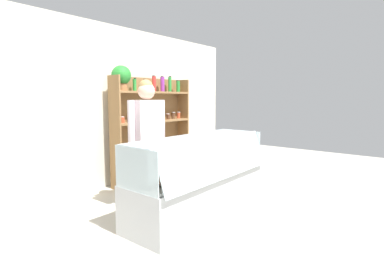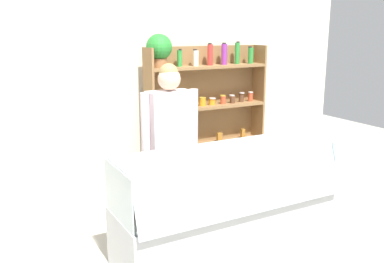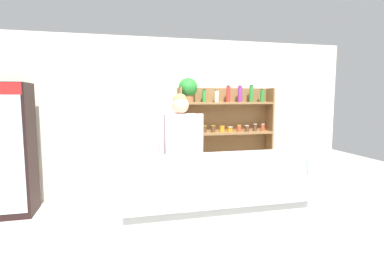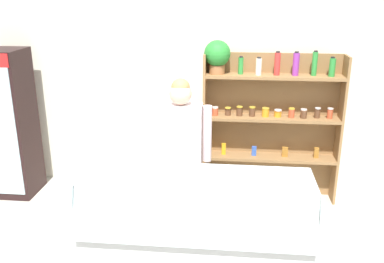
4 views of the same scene
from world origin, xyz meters
TOP-DOWN VIEW (x-y plane):
  - ground_plane at (0.00, 0.00)m, footprint 12.00×12.00m
  - back_wall at (0.00, 2.12)m, footprint 6.80×0.10m
  - shelving_unit at (0.89, 1.81)m, footprint 1.68×0.31m
  - deli_display_case at (0.22, 0.12)m, footprint 2.09×0.75m
  - shop_clerk at (0.00, 0.83)m, footprint 0.63×0.25m

SIDE VIEW (x-z plane):
  - ground_plane at x=0.00m, z-range 0.00..0.00m
  - deli_display_case at x=0.22m, z-range -0.19..0.82m
  - shop_clerk at x=0.00m, z-range 0.17..1.91m
  - shelving_unit at x=0.89m, z-range 0.16..2.17m
  - back_wall at x=0.00m, z-range 0.00..2.70m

